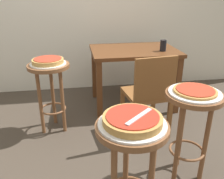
{
  "coord_description": "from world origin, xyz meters",
  "views": [
    {
      "loc": [
        -0.1,
        -1.82,
        1.4
      ],
      "look_at": [
        0.18,
        -0.07,
        0.65
      ],
      "focal_mm": 38.77,
      "sensor_mm": 36.0,
      "label": 1
    }
  ],
  "objects_px": {
    "stool_foreground": "(131,153)",
    "pizza_server_knife": "(139,116)",
    "pizza_leftside": "(48,61)",
    "wooden_chair": "(149,93)",
    "pizza_foreground": "(132,119)",
    "stool_middle": "(191,117)",
    "stool_leftside": "(50,82)",
    "dining_table": "(134,58)",
    "serving_plate_foreground": "(132,124)",
    "cup_near_edge": "(163,45)",
    "pizza_middle": "(195,91)",
    "serving_plate_leftside": "(48,64)",
    "serving_plate_middle": "(195,93)"
  },
  "relations": [
    {
      "from": "pizza_foreground",
      "to": "wooden_chair",
      "type": "distance_m",
      "value": 1.07
    },
    {
      "from": "serving_plate_foreground",
      "to": "serving_plate_middle",
      "type": "bearing_deg",
      "value": 32.63
    },
    {
      "from": "pizza_middle",
      "to": "dining_table",
      "type": "relative_size",
      "value": 0.29
    },
    {
      "from": "serving_plate_foreground",
      "to": "pizza_leftside",
      "type": "height_order",
      "value": "pizza_leftside"
    },
    {
      "from": "serving_plate_middle",
      "to": "wooden_chair",
      "type": "distance_m",
      "value": 0.67
    },
    {
      "from": "serving_plate_foreground",
      "to": "pizza_middle",
      "type": "distance_m",
      "value": 0.63
    },
    {
      "from": "stool_foreground",
      "to": "serving_plate_middle",
      "type": "height_order",
      "value": "serving_plate_middle"
    },
    {
      "from": "pizza_middle",
      "to": "pizza_leftside",
      "type": "distance_m",
      "value": 1.38
    },
    {
      "from": "pizza_foreground",
      "to": "dining_table",
      "type": "relative_size",
      "value": 0.32
    },
    {
      "from": "pizza_leftside",
      "to": "pizza_foreground",
      "type": "bearing_deg",
      "value": -66.15
    },
    {
      "from": "pizza_leftside",
      "to": "wooden_chair",
      "type": "relative_size",
      "value": 0.35
    },
    {
      "from": "serving_plate_leftside",
      "to": "pizza_server_knife",
      "type": "bearing_deg",
      "value": -65.33
    },
    {
      "from": "cup_near_edge",
      "to": "wooden_chair",
      "type": "relative_size",
      "value": 0.15
    },
    {
      "from": "stool_foreground",
      "to": "serving_plate_foreground",
      "type": "bearing_deg",
      "value": 0.0
    },
    {
      "from": "stool_middle",
      "to": "dining_table",
      "type": "height_order",
      "value": "dining_table"
    },
    {
      "from": "stool_foreground",
      "to": "pizza_server_knife",
      "type": "distance_m",
      "value": 0.25
    },
    {
      "from": "stool_middle",
      "to": "dining_table",
      "type": "bearing_deg",
      "value": 94.48
    },
    {
      "from": "stool_middle",
      "to": "pizza_server_knife",
      "type": "bearing_deg",
      "value": -144.29
    },
    {
      "from": "stool_foreground",
      "to": "dining_table",
      "type": "height_order",
      "value": "dining_table"
    },
    {
      "from": "serving_plate_foreground",
      "to": "pizza_leftside",
      "type": "bearing_deg",
      "value": 113.85
    },
    {
      "from": "stool_foreground",
      "to": "pizza_foreground",
      "type": "height_order",
      "value": "pizza_foreground"
    },
    {
      "from": "pizza_server_knife",
      "to": "serving_plate_foreground",
      "type": "bearing_deg",
      "value": 104.93
    },
    {
      "from": "stool_leftside",
      "to": "serving_plate_leftside",
      "type": "distance_m",
      "value": 0.19
    },
    {
      "from": "stool_middle",
      "to": "pizza_server_knife",
      "type": "height_order",
      "value": "pizza_server_knife"
    },
    {
      "from": "dining_table",
      "to": "pizza_server_knife",
      "type": "xyz_separation_m",
      "value": [
        -0.39,
        -1.69,
        0.17
      ]
    },
    {
      "from": "serving_plate_middle",
      "to": "stool_leftside",
      "type": "distance_m",
      "value": 1.39
    },
    {
      "from": "pizza_server_knife",
      "to": "stool_foreground",
      "type": "bearing_deg",
      "value": 104.93
    },
    {
      "from": "cup_near_edge",
      "to": "wooden_chair",
      "type": "height_order",
      "value": "same"
    },
    {
      "from": "stool_leftside",
      "to": "pizza_server_knife",
      "type": "bearing_deg",
      "value": -65.33
    },
    {
      "from": "pizza_foreground",
      "to": "pizza_server_knife",
      "type": "xyz_separation_m",
      "value": [
        0.03,
        -0.02,
        0.03
      ]
    },
    {
      "from": "stool_foreground",
      "to": "pizza_middle",
      "type": "height_order",
      "value": "pizza_middle"
    },
    {
      "from": "stool_leftside",
      "to": "dining_table",
      "type": "bearing_deg",
      "value": 25.23
    },
    {
      "from": "serving_plate_foreground",
      "to": "cup_near_edge",
      "type": "bearing_deg",
      "value": 64.47
    },
    {
      "from": "stool_leftside",
      "to": "serving_plate_middle",
      "type": "bearing_deg",
      "value": -39.42
    },
    {
      "from": "stool_foreground",
      "to": "pizza_foreground",
      "type": "xyz_separation_m",
      "value": [
        0.0,
        0.0,
        0.22
      ]
    },
    {
      "from": "cup_near_edge",
      "to": "pizza_server_knife",
      "type": "bearing_deg",
      "value": -114.33
    },
    {
      "from": "serving_plate_foreground",
      "to": "pizza_server_knife",
      "type": "distance_m",
      "value": 0.07
    },
    {
      "from": "stool_middle",
      "to": "serving_plate_leftside",
      "type": "xyz_separation_m",
      "value": [
        -1.07,
        0.88,
        0.19
      ]
    },
    {
      "from": "cup_near_edge",
      "to": "pizza_server_knife",
      "type": "xyz_separation_m",
      "value": [
        -0.7,
        -1.55,
        -0.01
      ]
    },
    {
      "from": "pizza_leftside",
      "to": "serving_plate_foreground",
      "type": "bearing_deg",
      "value": -66.15
    },
    {
      "from": "pizza_middle",
      "to": "stool_middle",
      "type": "bearing_deg",
      "value": 0.0
    },
    {
      "from": "dining_table",
      "to": "cup_near_edge",
      "type": "height_order",
      "value": "cup_near_edge"
    },
    {
      "from": "pizza_middle",
      "to": "stool_leftside",
      "type": "height_order",
      "value": "pizza_middle"
    },
    {
      "from": "stool_leftside",
      "to": "cup_near_edge",
      "type": "bearing_deg",
      "value": 13.82
    },
    {
      "from": "serving_plate_middle",
      "to": "serving_plate_leftside",
      "type": "height_order",
      "value": "same"
    },
    {
      "from": "stool_middle",
      "to": "stool_leftside",
      "type": "xyz_separation_m",
      "value": [
        -1.07,
        0.88,
        0.0
      ]
    },
    {
      "from": "serving_plate_foreground",
      "to": "serving_plate_leftside",
      "type": "height_order",
      "value": "same"
    },
    {
      "from": "pizza_foreground",
      "to": "pizza_middle",
      "type": "relative_size",
      "value": 1.08
    },
    {
      "from": "pizza_middle",
      "to": "cup_near_edge",
      "type": "height_order",
      "value": "cup_near_edge"
    },
    {
      "from": "serving_plate_foreground",
      "to": "dining_table",
      "type": "relative_size",
      "value": 0.37
    }
  ]
}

